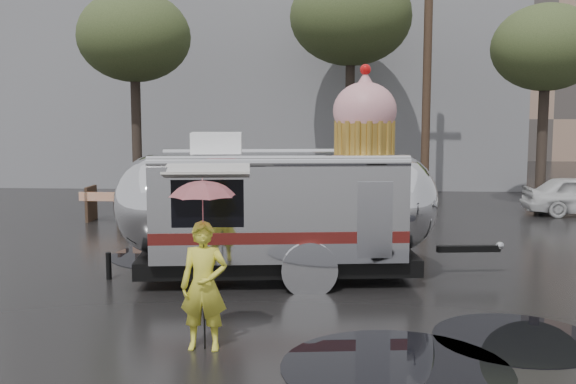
{
  "coord_description": "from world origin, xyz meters",
  "views": [
    {
      "loc": [
        -0.59,
        -8.72,
        3.1
      ],
      "look_at": [
        -1.41,
        3.69,
        1.63
      ],
      "focal_mm": 42.0,
      "sensor_mm": 36.0,
      "label": 1
    }
  ],
  "objects": [
    {
      "name": "ground",
      "position": [
        0.0,
        0.0,
        0.0
      ],
      "size": [
        120.0,
        120.0,
        0.0
      ],
      "primitive_type": "plane",
      "color": "black",
      "rests_on": "ground"
    },
    {
      "name": "puddles",
      "position": [
        -1.22,
        3.07,
        0.0
      ],
      "size": [
        8.5,
        9.21,
        0.01
      ],
      "color": "black",
      "rests_on": "ground"
    },
    {
      "name": "grey_building",
      "position": [
        -4.0,
        24.0,
        6.5
      ],
      "size": [
        22.0,
        12.0,
        13.0
      ],
      "primitive_type": "cube",
      "color": "slate",
      "rests_on": "ground"
    },
    {
      "name": "utility_pole",
      "position": [
        2.5,
        14.0,
        4.62
      ],
      "size": [
        1.6,
        0.28,
        9.0
      ],
      "color": "#473323",
      "rests_on": "ground"
    },
    {
      "name": "tree_left",
      "position": [
        -7.0,
        13.0,
        5.48
      ],
      "size": [
        3.64,
        3.64,
        6.95
      ],
      "color": "#382D26",
      "rests_on": "ground"
    },
    {
      "name": "tree_mid",
      "position": [
        0.0,
        15.0,
        6.34
      ],
      "size": [
        4.2,
        4.2,
        8.03
      ],
      "color": "#382D26",
      "rests_on": "ground"
    },
    {
      "name": "tree_right",
      "position": [
        6.0,
        13.0,
        5.06
      ],
      "size": [
        3.36,
        3.36,
        6.42
      ],
      "color": "#382D26",
      "rests_on": "ground"
    },
    {
      "name": "barricade_row",
      "position": [
        -5.55,
        9.96,
        0.52
      ],
      "size": [
        4.3,
        0.8,
        1.0
      ],
      "color": "#473323",
      "rests_on": "ground"
    },
    {
      "name": "airstream_trailer",
      "position": [
        -1.52,
        3.7,
        1.43
      ],
      "size": [
        7.51,
        3.41,
        4.06
      ],
      "rotation": [
        0.0,
        0.0,
        0.12
      ],
      "color": "silver",
      "rests_on": "ground"
    },
    {
      "name": "person_left",
      "position": [
        -2.25,
        -0.24,
        0.85
      ],
      "size": [
        0.61,
        0.41,
        1.7
      ],
      "primitive_type": "imported",
      "rotation": [
        0.0,
        0.0,
        -0.0
      ],
      "color": "yellow",
      "rests_on": "ground"
    },
    {
      "name": "umbrella_pink",
      "position": [
        -2.25,
        -0.24,
        1.91
      ],
      "size": [
        1.05,
        1.05,
        2.27
      ],
      "color": "pink",
      "rests_on": "ground"
    }
  ]
}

